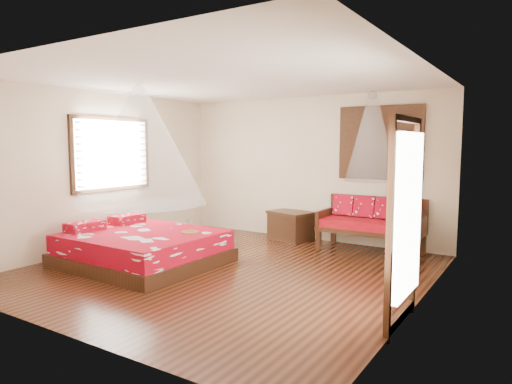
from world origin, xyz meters
TOP-DOWN VIEW (x-y plane):
  - room at (0.00, 0.00)m, footprint 5.54×5.54m
  - bed at (-1.37, -0.40)m, footprint 2.27×2.06m
  - daybed at (1.41, 2.38)m, footprint 1.77×0.79m
  - storage_chest at (-0.24, 2.45)m, footprint 0.96×0.80m
  - shutter_panel at (1.41, 2.72)m, footprint 1.52×0.06m
  - window_left at (-2.71, 0.20)m, footprint 0.10×1.74m
  - glazed_door at (2.72, -0.60)m, footprint 0.08×1.02m
  - wine_tray at (-0.66, -0.07)m, footprint 0.28×0.28m
  - mosquito_net_main at (-1.34, -0.40)m, footprint 2.01×2.01m
  - mosquito_net_daybed at (1.41, 2.25)m, footprint 0.88×0.88m

SIDE VIEW (x-z plane):
  - bed at x=-1.37m, z-range -0.07..0.58m
  - storage_chest at x=-0.24m, z-range 0.00..0.57m
  - daybed at x=1.41m, z-range 0.05..0.99m
  - wine_tray at x=-0.66m, z-range 0.45..0.67m
  - glazed_door at x=2.72m, z-range -0.01..2.15m
  - room at x=0.00m, z-range -0.02..2.82m
  - window_left at x=-2.71m, z-range 1.03..2.37m
  - mosquito_net_main at x=-1.34m, z-range 0.95..2.75m
  - shutter_panel at x=1.41m, z-range 1.24..2.56m
  - mosquito_net_daybed at x=1.41m, z-range 1.25..2.75m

